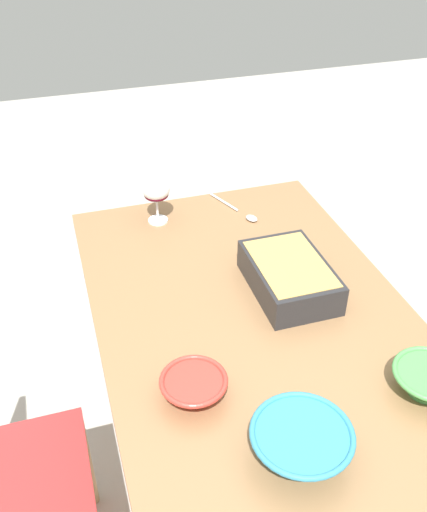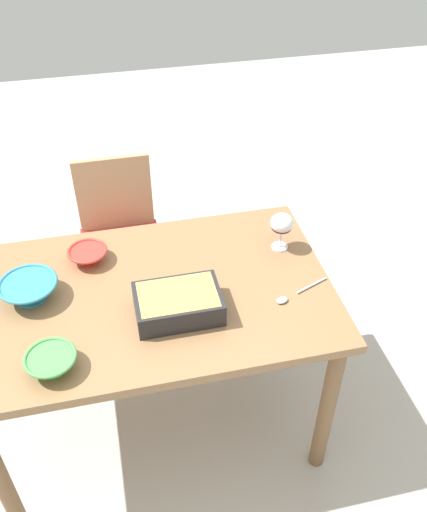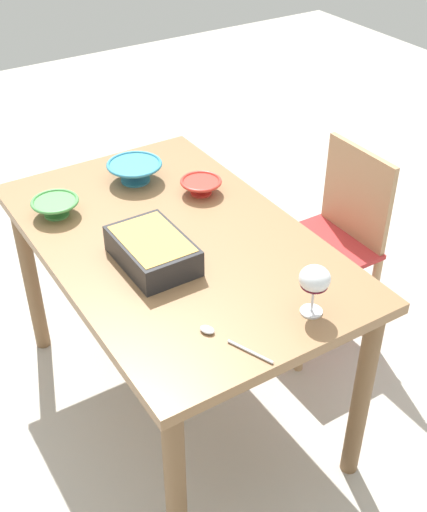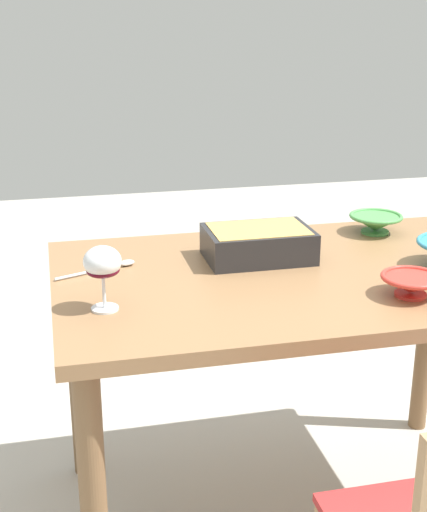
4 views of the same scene
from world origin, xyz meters
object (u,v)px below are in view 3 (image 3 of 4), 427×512
object	(u,v)px
chair	(330,239)
serving_bowl	(201,185)
mixing_bowl	(135,171)
small_bowl	(56,206)
dining_table	(175,263)
serving_spoon	(221,337)
casserole_dish	(153,249)
wine_glass	(315,281)

from	to	relation	value
chair	serving_bowl	world-z (taller)	chair
mixing_bowl	serving_bowl	distance (m)	0.26
mixing_bowl	serving_bowl	xyz separation A→B (m)	(0.21, 0.16, -0.01)
serving_bowl	small_bowl	bearing A→B (deg)	-105.40
dining_table	serving_spoon	bearing A→B (deg)	-15.15
casserole_dish	small_bowl	distance (m)	0.45
wine_glass	serving_spoon	xyz separation A→B (m)	(-0.04, -0.28, -0.10)
dining_table	mixing_bowl	xyz separation A→B (m)	(-0.41, 0.06, 0.15)
mixing_bowl	small_bowl	world-z (taller)	mixing_bowl
casserole_dish	chair	bearing A→B (deg)	99.50
dining_table	wine_glass	size ratio (longest dim) A/B	8.42
casserole_dish	small_bowl	xyz separation A→B (m)	(-0.42, -0.15, -0.01)
dining_table	mixing_bowl	size ratio (longest dim) A/B	6.36
serving_bowl	dining_table	bearing A→B (deg)	-48.19
casserole_dish	serving_spoon	bearing A→B (deg)	-1.45
chair	wine_glass	world-z (taller)	wine_glass
small_bowl	chair	bearing A→B (deg)	75.10
dining_table	small_bowl	xyz separation A→B (m)	(-0.34, -0.27, 0.14)
dining_table	serving_spoon	distance (m)	0.52
chair	small_bowl	distance (m)	1.13
small_bowl	serving_spoon	xyz separation A→B (m)	(0.83, 0.14, -0.03)
casserole_dish	serving_spoon	world-z (taller)	casserole_dish
dining_table	serving_spoon	size ratio (longest dim) A/B	5.90
serving_bowl	serving_spoon	size ratio (longest dim) A/B	0.68
serving_spoon	chair	bearing A→B (deg)	121.80
dining_table	mixing_bowl	bearing A→B (deg)	171.04
small_bowl	serving_spoon	size ratio (longest dim) A/B	0.74
chair	wine_glass	xyz separation A→B (m)	(0.60, -0.62, 0.43)
dining_table	casserole_dish	xyz separation A→B (m)	(0.08, -0.12, 0.15)
dining_table	chair	world-z (taller)	chair
dining_table	chair	size ratio (longest dim) A/B	1.58
casserole_dish	small_bowl	world-z (taller)	casserole_dish
chair	serving_bowl	xyz separation A→B (m)	(-0.14, -0.54, 0.35)
casserole_dish	small_bowl	size ratio (longest dim) A/B	1.78
mixing_bowl	small_bowl	size ratio (longest dim) A/B	1.26
mixing_bowl	small_bowl	distance (m)	0.35
chair	small_bowl	bearing A→B (deg)	-104.90
small_bowl	serving_bowl	size ratio (longest dim) A/B	1.08
wine_glass	serving_spoon	distance (m)	0.30
serving_bowl	wine_glass	bearing A→B (deg)	-6.42
casserole_dish	small_bowl	bearing A→B (deg)	-160.27
chair	serving_bowl	bearing A→B (deg)	-104.44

